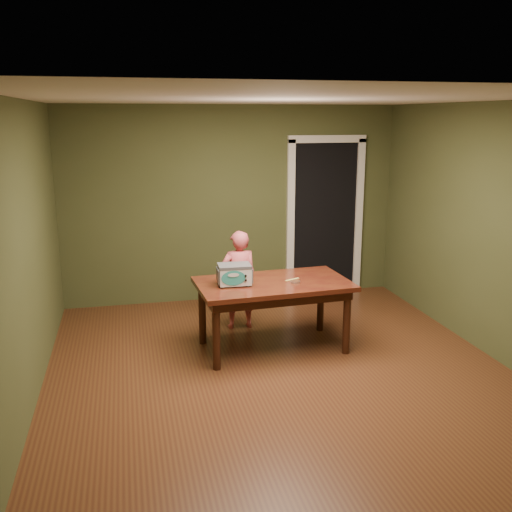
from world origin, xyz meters
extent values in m
plane|color=#573118|center=(0.00, 0.00, 0.00)|extent=(5.00, 5.00, 0.00)
cube|color=#444B28|center=(0.00, 2.50, 1.30)|extent=(4.50, 0.02, 2.60)
cube|color=#444B28|center=(0.00, -2.50, 1.30)|extent=(4.50, 0.02, 2.60)
cube|color=#444B28|center=(-2.25, 0.00, 1.30)|extent=(0.02, 5.00, 2.60)
cube|color=#444B28|center=(2.25, 0.00, 1.30)|extent=(0.02, 5.00, 2.60)
cube|color=white|center=(0.00, 0.00, 2.60)|extent=(4.50, 5.00, 0.02)
cube|color=black|center=(1.30, 2.80, 1.05)|extent=(0.90, 0.60, 2.10)
cube|color=black|center=(1.30, 2.48, 1.05)|extent=(0.90, 0.02, 2.10)
cube|color=white|center=(0.80, 2.47, 1.05)|extent=(0.10, 0.06, 2.20)
cube|color=white|center=(1.80, 2.47, 1.05)|extent=(0.10, 0.06, 2.20)
cube|color=white|center=(1.30, 2.47, 2.15)|extent=(1.10, 0.06, 0.10)
cube|color=#3D120E|center=(0.08, 0.65, 0.72)|extent=(1.65, 1.00, 0.05)
cube|color=black|center=(0.08, 0.65, 0.65)|extent=(1.53, 0.87, 0.10)
cylinder|color=black|center=(-0.60, 0.25, 0.35)|extent=(0.08, 0.08, 0.70)
cylinder|color=black|center=(-0.64, 0.95, 0.35)|extent=(0.08, 0.08, 0.70)
cylinder|color=black|center=(0.80, 0.34, 0.35)|extent=(0.08, 0.08, 0.70)
cylinder|color=black|center=(0.76, 1.04, 0.35)|extent=(0.08, 0.08, 0.70)
cylinder|color=#4C4F54|center=(-0.48, 0.54, 0.76)|extent=(0.02, 0.02, 0.01)
cylinder|color=#4C4F54|center=(-0.47, 0.72, 0.76)|extent=(0.02, 0.02, 0.01)
cylinder|color=#4C4F54|center=(-0.21, 0.53, 0.76)|extent=(0.02, 0.02, 0.01)
cylinder|color=#4C4F54|center=(-0.20, 0.71, 0.76)|extent=(0.02, 0.02, 0.01)
cube|color=silver|center=(-0.34, 0.63, 0.86)|extent=(0.33, 0.24, 0.18)
cube|color=#4C4F54|center=(-0.34, 0.63, 0.95)|extent=(0.34, 0.25, 0.03)
cube|color=#4C4F54|center=(-0.51, 0.63, 0.86)|extent=(0.02, 0.21, 0.14)
cube|color=#4C4F54|center=(-0.17, 0.62, 0.86)|extent=(0.02, 0.21, 0.14)
ellipsoid|color=teal|center=(-0.37, 0.51, 0.86)|extent=(0.25, 0.02, 0.16)
cylinder|color=black|center=(-0.25, 0.50, 0.88)|extent=(0.02, 0.01, 0.02)
cylinder|color=black|center=(-0.25, 0.50, 0.83)|extent=(0.02, 0.01, 0.02)
cylinder|color=silver|center=(0.30, 0.55, 0.76)|extent=(0.10, 0.10, 0.02)
cylinder|color=#442B16|center=(0.30, 0.55, 0.77)|extent=(0.09, 0.09, 0.01)
cube|color=#DFCF61|center=(0.29, 0.67, 0.75)|extent=(0.17, 0.10, 0.01)
imported|color=#E25D66|center=(-0.15, 1.35, 0.59)|extent=(0.43, 0.28, 1.17)
camera|label=1|loc=(-1.39, -4.94, 2.45)|focal=40.00mm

